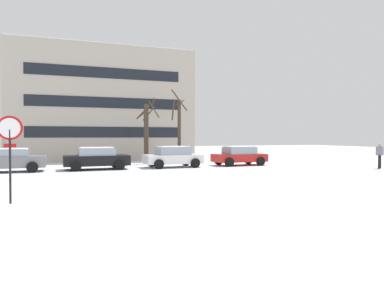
{
  "coord_description": "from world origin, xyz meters",
  "views": [
    {
      "loc": [
        0.47,
        -13.97,
        2.1
      ],
      "look_at": [
        7.67,
        5.76,
        1.67
      ],
      "focal_mm": 33.64,
      "sensor_mm": 36.0,
      "label": 1
    }
  ],
  "objects_px": {
    "pedestrian_crossing": "(380,154)",
    "parked_car_red": "(239,156)",
    "stop_sign": "(10,142)",
    "parked_car_black": "(97,158)",
    "parked_car_gray": "(9,160)",
    "parked_car_white": "(173,157)"
  },
  "relations": [
    {
      "from": "parked_car_white",
      "to": "pedestrian_crossing",
      "type": "xyz_separation_m",
      "value": [
        12.55,
        -5.53,
        0.24
      ]
    },
    {
      "from": "stop_sign",
      "to": "parked_car_gray",
      "type": "height_order",
      "value": "stop_sign"
    },
    {
      "from": "stop_sign",
      "to": "parked_car_white",
      "type": "distance_m",
      "value": 14.09
    },
    {
      "from": "stop_sign",
      "to": "parked_car_gray",
      "type": "xyz_separation_m",
      "value": [
        -1.43,
        11.22,
        -1.21
      ]
    },
    {
      "from": "parked_car_black",
      "to": "parked_car_red",
      "type": "bearing_deg",
      "value": -1.16
    },
    {
      "from": "stop_sign",
      "to": "parked_car_black",
      "type": "xyz_separation_m",
      "value": [
        3.63,
        11.2,
        -1.2
      ]
    },
    {
      "from": "parked_car_white",
      "to": "parked_car_red",
      "type": "xyz_separation_m",
      "value": [
        5.06,
        -0.04,
        -0.02
      ]
    },
    {
      "from": "parked_car_gray",
      "to": "parked_car_red",
      "type": "xyz_separation_m",
      "value": [
        15.19,
        -0.22,
        -0.01
      ]
    },
    {
      "from": "pedestrian_crossing",
      "to": "stop_sign",
      "type": "bearing_deg",
      "value": -165.5
    },
    {
      "from": "parked_car_gray",
      "to": "parked_car_white",
      "type": "distance_m",
      "value": 10.13
    },
    {
      "from": "parked_car_gray",
      "to": "pedestrian_crossing",
      "type": "bearing_deg",
      "value": -14.16
    },
    {
      "from": "pedestrian_crossing",
      "to": "parked_car_red",
      "type": "bearing_deg",
      "value": 143.72
    },
    {
      "from": "parked_car_gray",
      "to": "pedestrian_crossing",
      "type": "xyz_separation_m",
      "value": [
        22.67,
        -5.72,
        0.24
      ]
    },
    {
      "from": "stop_sign",
      "to": "parked_car_red",
      "type": "bearing_deg",
      "value": 38.63
    },
    {
      "from": "parked_car_black",
      "to": "pedestrian_crossing",
      "type": "distance_m",
      "value": 18.51
    },
    {
      "from": "parked_car_black",
      "to": "parked_car_white",
      "type": "distance_m",
      "value": 5.06
    },
    {
      "from": "stop_sign",
      "to": "parked_car_white",
      "type": "relative_size",
      "value": 0.7
    },
    {
      "from": "parked_car_black",
      "to": "parked_car_white",
      "type": "height_order",
      "value": "parked_car_white"
    },
    {
      "from": "parked_car_gray",
      "to": "parked_car_black",
      "type": "relative_size",
      "value": 1.01
    },
    {
      "from": "parked_car_black",
      "to": "parked_car_white",
      "type": "bearing_deg",
      "value": -1.9
    },
    {
      "from": "parked_car_gray",
      "to": "pedestrian_crossing",
      "type": "height_order",
      "value": "pedestrian_crossing"
    },
    {
      "from": "parked_car_gray",
      "to": "parked_car_white",
      "type": "bearing_deg",
      "value": -1.06
    }
  ]
}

